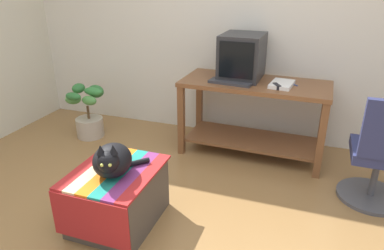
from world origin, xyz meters
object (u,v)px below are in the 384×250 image
Objects in this scene: cat at (112,160)px; ottoman_with_blanket at (117,196)px; keyboard at (231,82)px; office_chair at (381,159)px; tv_monitor at (242,57)px; book at (282,84)px; desk at (254,106)px; potted_plant at (88,113)px; stapler at (277,86)px.

ottoman_with_blanket is at bearing 91.10° from cat.
keyboard is 0.93× the size of cat.
keyboard is 1.38m from office_chair.
tv_monitor is 0.47m from book.
keyboard is (-0.21, -0.13, 0.25)m from desk.
ottoman_with_blanket is (-0.95, -1.35, -0.54)m from book.
ottoman_with_blanket is (-0.50, -1.27, -0.54)m from keyboard.
office_chair is (1.27, -0.40, -0.37)m from keyboard.
book is 2.07m from potted_plant.
keyboard is at bearing -100.51° from tv_monitor.
tv_monitor is at bearing 166.52° from book.
tv_monitor reaches higher than ottoman_with_blanket.
desk reaches higher than ottoman_with_blanket.
book is at bearing 54.87° from ottoman_with_blanket.
book is at bearing -29.62° from office_chair.
potted_plant is at bearing -170.41° from keyboard.
cat is (0.02, -0.05, 0.32)m from ottoman_with_blanket.
tv_monitor is 0.83× the size of potted_plant.
keyboard reaches higher than cat.
book is at bearing 16.74° from keyboard.
stapler is (0.42, -0.02, 0.01)m from keyboard.
ottoman_with_blanket is 1.16× the size of potted_plant.
tv_monitor is at bearing -26.46° from office_chair.
potted_plant is at bearing 152.41° from stapler.
office_chair reaches higher than book.
desk is at bearing -29.88° from tv_monitor.
cat is 0.48× the size of office_chair.
tv_monitor is (-0.16, 0.10, 0.44)m from desk.
book is 1.74m from ottoman_with_blanket.
stapler is (-0.85, 0.38, 0.37)m from office_chair.
office_chair is at bearing -23.59° from book.
desk is at bearing 63.40° from ottoman_with_blanket.
stapler is at bearing 53.87° from ottoman_with_blanket.
stapler reaches higher than potted_plant.
potted_plant is at bearing -171.87° from desk.
stapler reaches higher than book.
office_chair is at bearing -53.30° from stapler.
tv_monitor is at bearing 70.02° from ottoman_with_blanket.
ottoman_with_blanket is 1.57× the size of cat.
book is 2.61× the size of stapler.
keyboard is 1.39× the size of book.
tv_monitor is 0.30m from keyboard.
cat is 3.90× the size of stapler.
keyboard is at bearing 68.66° from ottoman_with_blanket.
office_chair is (2.83, -0.32, 0.12)m from potted_plant.
office_chair is (1.22, -0.62, -0.56)m from tv_monitor.
potted_plant is (-1.56, -0.08, -0.48)m from keyboard.
potted_plant reaches higher than ottoman_with_blanket.
desk is 0.48m from tv_monitor.
potted_plant is at bearing 131.58° from ottoman_with_blanket.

